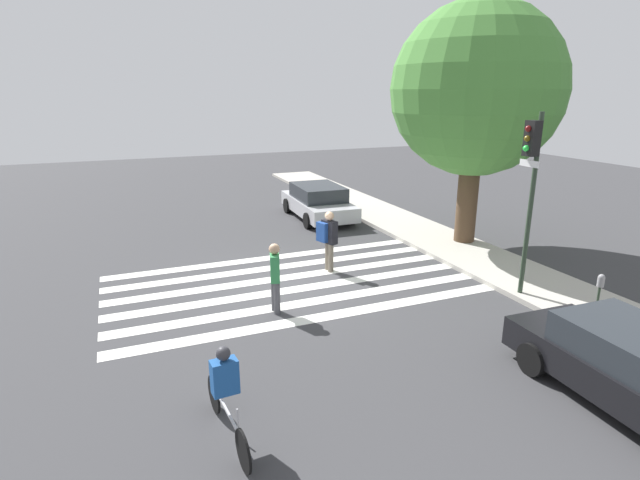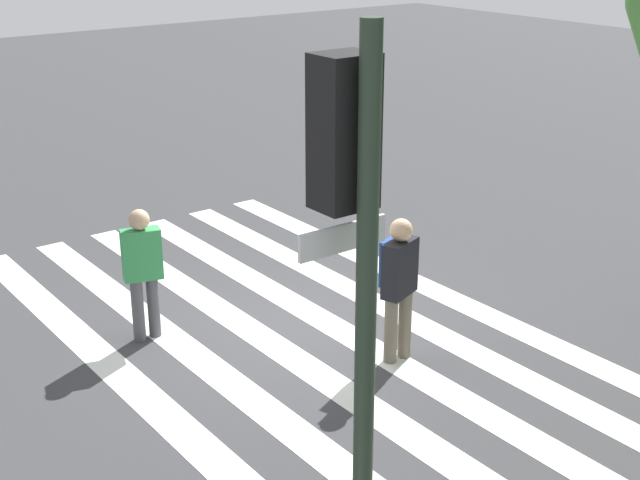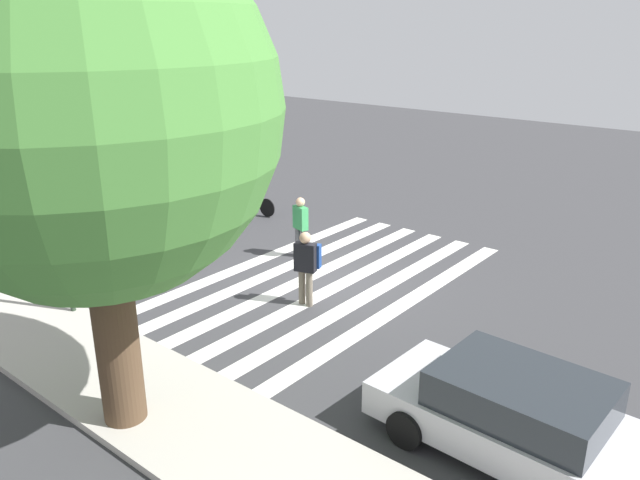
% 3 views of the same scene
% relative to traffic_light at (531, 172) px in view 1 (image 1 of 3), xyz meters
% --- Properties ---
extents(ground_plane, '(60.00, 60.00, 0.00)m').
position_rel_traffic_light_xyz_m(ground_plane, '(-3.23, -5.15, -3.33)').
color(ground_plane, '#38383A').
extents(sidewalk_curb, '(36.00, 2.50, 0.14)m').
position_rel_traffic_light_xyz_m(sidewalk_curb, '(-3.23, 1.10, -3.26)').
color(sidewalk_curb, '#ADA89E').
rests_on(sidewalk_curb, ground_plane).
extents(crosswalk_stripes, '(5.18, 10.00, 0.01)m').
position_rel_traffic_light_xyz_m(crosswalk_stripes, '(-3.23, -5.15, -3.33)').
color(crosswalk_stripes, silver).
rests_on(crosswalk_stripes, ground_plane).
extents(traffic_light, '(0.60, 0.50, 4.76)m').
position_rel_traffic_light_xyz_m(traffic_light, '(0.00, 0.00, 0.00)').
color(traffic_light, '#283828').
rests_on(traffic_light, ground_plane).
extents(parking_meter, '(0.15, 0.15, 1.34)m').
position_rel_traffic_light_xyz_m(parking_meter, '(2.07, 0.34, -2.33)').
color(parking_meter, '#283828').
rests_on(parking_meter, ground_plane).
extents(street_tree, '(5.60, 5.60, 8.07)m').
position_rel_traffic_light_xyz_m(street_tree, '(-4.44, 1.76, 1.91)').
color(street_tree, '#4C3826').
rests_on(street_tree, ground_plane).
extents(pedestrian_child_with_backpack, '(0.56, 0.53, 1.84)m').
position_rel_traffic_light_xyz_m(pedestrian_child_with_backpack, '(-3.79, -3.76, -2.25)').
color(pedestrian_child_with_backpack, '#6B6051').
rests_on(pedestrian_child_with_backpack, ground_plane).
extents(pedestrian_adult_tall_backpack, '(0.53, 0.35, 1.76)m').
position_rel_traffic_light_xyz_m(pedestrian_adult_tall_backpack, '(-1.57, -6.10, -2.34)').
color(pedestrian_adult_tall_backpack, '#4C4C51').
rests_on(pedestrian_adult_tall_backpack, ground_plane).
extents(cyclist_far_lane, '(2.19, 0.42, 1.60)m').
position_rel_traffic_light_xyz_m(cyclist_far_lane, '(2.60, -8.20, -2.47)').
color(cyclist_far_lane, black).
rests_on(cyclist_far_lane, ground_plane).
extents(car_parked_silver_sedan, '(4.66, 2.23, 1.42)m').
position_rel_traffic_light_xyz_m(car_parked_silver_sedan, '(-9.89, -1.60, -2.60)').
color(car_parked_silver_sedan, '#B7B7BC').
rests_on(car_parked_silver_sedan, ground_plane).
extents(car_parked_dark_suv, '(4.44, 2.05, 1.40)m').
position_rel_traffic_light_xyz_m(car_parked_dark_suv, '(4.37, -1.59, -2.61)').
color(car_parked_dark_suv, black).
rests_on(car_parked_dark_suv, ground_plane).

